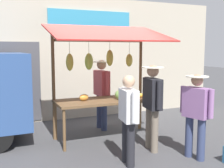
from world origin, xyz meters
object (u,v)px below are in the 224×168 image
market_stall (106,69)px  shopper_in_grey_tee (128,114)px  vendor_with_sunhat (102,88)px  shopper_with_shopping_bag (152,100)px  shopper_in_striped_shirt (196,110)px

market_stall → shopper_in_grey_tee: 1.61m
market_stall → vendor_with_sunhat: bearing=-104.3°
market_stall → vendor_with_sunhat: (-0.18, -0.72, -0.52)m
market_stall → shopper_with_shopping_bag: 1.28m
shopper_with_shopping_bag → shopper_in_striped_shirt: bearing=-135.5°
market_stall → shopper_with_shopping_bag: size_ratio=1.50×
shopper_with_shopping_bag → vendor_with_sunhat: bearing=20.8°
vendor_with_sunhat → shopper_in_striped_shirt: 2.58m
shopper_in_grey_tee → shopper_with_shopping_bag: 0.85m
shopper_in_grey_tee → shopper_in_striped_shirt: size_ratio=1.00×
vendor_with_sunhat → shopper_with_shopping_bag: vendor_with_sunhat is taller
vendor_with_sunhat → shopper_with_shopping_bag: size_ratio=1.02×
vendor_with_sunhat → shopper_in_grey_tee: size_ratio=1.11×
shopper_with_shopping_bag → market_stall: bearing=37.0°
vendor_with_sunhat → shopper_in_grey_tee: vendor_with_sunhat is taller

